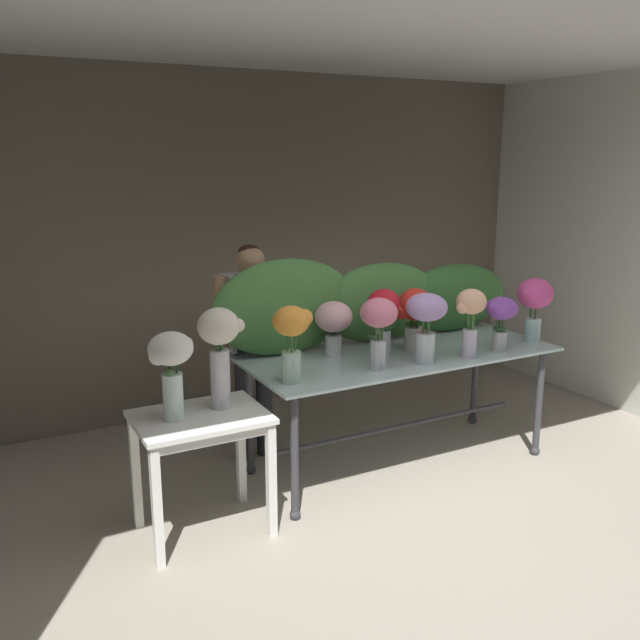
% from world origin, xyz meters
% --- Properties ---
extents(ground_plane, '(7.09, 7.09, 0.00)m').
position_xyz_m(ground_plane, '(0.00, 1.61, 0.00)').
color(ground_plane, '#9E9384').
extents(wall_back, '(5.43, 0.12, 2.86)m').
position_xyz_m(wall_back, '(0.00, 3.22, 1.43)').
color(wall_back, '#706656').
rests_on(wall_back, ground).
extents(wall_right, '(0.12, 3.34, 2.86)m').
position_xyz_m(wall_right, '(2.72, 1.61, 1.43)').
color(wall_right, silver).
rests_on(wall_right, ground).
extents(ceiling_slab, '(5.55, 3.34, 0.12)m').
position_xyz_m(ceiling_slab, '(0.00, 1.61, 2.92)').
color(ceiling_slab, silver).
rests_on(ceiling_slab, wall_back).
extents(display_table_glass, '(2.19, 0.91, 0.85)m').
position_xyz_m(display_table_glass, '(0.31, 1.48, 0.72)').
color(display_table_glass, '#ADC9CA').
rests_on(display_table_glass, ground).
extents(side_table_white, '(0.75, 0.56, 0.74)m').
position_xyz_m(side_table_white, '(-1.22, 1.26, 0.63)').
color(side_table_white, white).
rests_on(side_table_white, ground).
extents(florist, '(0.56, 0.24, 1.58)m').
position_xyz_m(florist, '(-0.55, 2.09, 0.97)').
color(florist, '#232328').
rests_on(florist, ground).
extents(foliage_backdrop, '(2.46, 0.28, 0.66)m').
position_xyz_m(foliage_backdrop, '(0.30, 1.81, 1.14)').
color(foliage_backdrop, '#477F3D').
rests_on(foliage_backdrop, display_table_glass).
extents(vase_crimson_stock, '(0.22, 0.22, 0.47)m').
position_xyz_m(vase_crimson_stock, '(0.14, 1.43, 1.15)').
color(vase_crimson_stock, silver).
rests_on(vase_crimson_stock, display_table_glass).
extents(vase_rosy_hydrangea, '(0.24, 0.24, 0.47)m').
position_xyz_m(vase_rosy_hydrangea, '(-0.05, 1.22, 1.16)').
color(vase_rosy_hydrangea, silver).
rests_on(vase_rosy_hydrangea, display_table_glass).
extents(vase_peach_freesia, '(0.22, 0.20, 0.47)m').
position_xyz_m(vase_peach_freesia, '(0.64, 1.16, 1.15)').
color(vase_peach_freesia, silver).
rests_on(vase_peach_freesia, display_table_glass).
extents(vase_fuchsia_roses, '(0.28, 0.26, 0.47)m').
position_xyz_m(vase_fuchsia_roses, '(1.32, 1.26, 1.16)').
color(vase_fuchsia_roses, silver).
rests_on(vase_fuchsia_roses, display_table_glass).
extents(vase_lilac_ranunculus, '(0.29, 0.27, 0.47)m').
position_xyz_m(vase_lilac_ranunculus, '(0.32, 1.20, 1.15)').
color(vase_lilac_ranunculus, silver).
rests_on(vase_lilac_ranunculus, display_table_glass).
extents(vase_violet_carnations, '(0.23, 0.22, 0.39)m').
position_xyz_m(vase_violet_carnations, '(0.94, 1.18, 1.10)').
color(vase_violet_carnations, silver).
rests_on(vase_violet_carnations, display_table_glass).
extents(vase_blush_snapdragons, '(0.26, 0.26, 0.38)m').
position_xyz_m(vase_blush_snapdragons, '(-0.15, 1.62, 1.09)').
color(vase_blush_snapdragons, silver).
rests_on(vase_blush_snapdragons, display_table_glass).
extents(vase_sunset_anemones, '(0.24, 0.22, 0.47)m').
position_xyz_m(vase_sunset_anemones, '(-0.63, 1.25, 1.14)').
color(vase_sunset_anemones, silver).
rests_on(vase_sunset_anemones, display_table_glass).
extents(vase_scarlet_peonies, '(0.27, 0.24, 0.44)m').
position_xyz_m(vase_scarlet_peonies, '(0.42, 1.48, 1.11)').
color(vase_scarlet_peonies, silver).
rests_on(vase_scarlet_peonies, display_table_glass).
extents(vase_white_roses_tall, '(0.25, 0.25, 0.51)m').
position_xyz_m(vase_white_roses_tall, '(-1.37, 1.26, 1.06)').
color(vase_white_roses_tall, silver).
rests_on(vase_white_roses_tall, side_table_white).
extents(vase_cream_lisianthus_tall, '(0.27, 0.24, 0.60)m').
position_xyz_m(vase_cream_lisianthus_tall, '(-1.07, 1.32, 1.11)').
color(vase_cream_lisianthus_tall, silver).
rests_on(vase_cream_lisianthus_tall, side_table_white).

